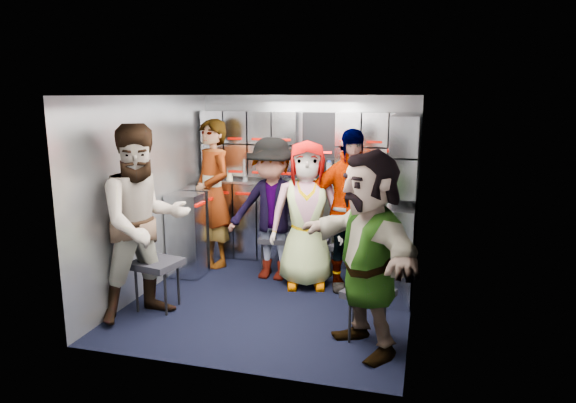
% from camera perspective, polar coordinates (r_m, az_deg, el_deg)
% --- Properties ---
extents(floor, '(3.00, 3.00, 0.00)m').
position_cam_1_polar(floor, '(5.53, -1.48, -10.62)').
color(floor, black).
rests_on(floor, ground).
extents(wall_back, '(2.80, 0.04, 2.10)m').
position_cam_1_polar(wall_back, '(6.64, 2.19, 2.65)').
color(wall_back, '#92989F').
rests_on(wall_back, ground).
extents(wall_left, '(0.04, 3.00, 2.10)m').
position_cam_1_polar(wall_left, '(5.77, -14.98, 0.84)').
color(wall_left, '#92989F').
rests_on(wall_left, ground).
extents(wall_right, '(0.04, 3.00, 2.10)m').
position_cam_1_polar(wall_right, '(5.00, 14.01, -0.76)').
color(wall_right, '#92989F').
rests_on(wall_right, ground).
extents(ceiling, '(2.80, 3.00, 0.02)m').
position_cam_1_polar(ceiling, '(5.11, -1.60, 11.71)').
color(ceiling, silver).
rests_on(ceiling, wall_back).
extents(cart_bank_back, '(2.68, 0.38, 0.99)m').
position_cam_1_polar(cart_bank_back, '(6.55, 1.74, -2.43)').
color(cart_bank_back, '#9CA2AC').
rests_on(cart_bank_back, ground).
extents(cart_bank_left, '(0.38, 0.76, 0.99)m').
position_cam_1_polar(cart_bank_left, '(6.28, -10.49, -3.28)').
color(cart_bank_left, '#9CA2AC').
rests_on(cart_bank_left, ground).
extents(counter, '(2.68, 0.42, 0.03)m').
position_cam_1_polar(counter, '(6.45, 1.77, 2.05)').
color(counter, silver).
rests_on(counter, cart_bank_back).
extents(locker_bank_back, '(2.68, 0.28, 0.82)m').
position_cam_1_polar(locker_bank_back, '(6.44, 1.92, 6.31)').
color(locker_bank_back, '#9CA2AC').
rests_on(locker_bank_back, wall_back).
extents(locker_bank_right, '(0.28, 1.00, 0.82)m').
position_cam_1_polar(locker_bank_right, '(5.63, 12.89, 5.21)').
color(locker_bank_right, '#9CA2AC').
rests_on(locker_bank_right, wall_right).
extents(right_cabinet, '(0.28, 1.20, 1.00)m').
position_cam_1_polar(right_cabinet, '(5.73, 12.38, -4.79)').
color(right_cabinet, '#9CA2AC').
rests_on(right_cabinet, ground).
extents(coffee_niche, '(0.46, 0.16, 0.84)m').
position_cam_1_polar(coffee_niche, '(6.46, 3.60, 6.13)').
color(coffee_niche, black).
rests_on(coffee_niche, wall_back).
extents(red_latch_strip, '(2.60, 0.02, 0.03)m').
position_cam_1_polar(red_latch_strip, '(6.28, 1.33, 0.54)').
color(red_latch_strip, '#A60901').
rests_on(red_latch_strip, cart_bank_back).
extents(jump_seat_near_left, '(0.49, 0.47, 0.50)m').
position_cam_1_polar(jump_seat_near_left, '(5.28, -14.39, -6.96)').
color(jump_seat_near_left, black).
rests_on(jump_seat_near_left, ground).
extents(jump_seat_mid_left, '(0.42, 0.40, 0.46)m').
position_cam_1_polar(jump_seat_mid_left, '(6.14, -1.27, -4.32)').
color(jump_seat_mid_left, black).
rests_on(jump_seat_mid_left, ground).
extents(jump_seat_center, '(0.40, 0.38, 0.47)m').
position_cam_1_polar(jump_seat_center, '(5.90, 2.44, -4.87)').
color(jump_seat_center, black).
rests_on(jump_seat_center, ground).
extents(jump_seat_mid_right, '(0.48, 0.47, 0.44)m').
position_cam_1_polar(jump_seat_mid_right, '(5.87, 6.92, -5.30)').
color(jump_seat_mid_right, black).
rests_on(jump_seat_mid_right, ground).
extents(jump_seat_near_right, '(0.49, 0.48, 0.45)m').
position_cam_1_polar(jump_seat_near_right, '(4.58, 8.92, -10.33)').
color(jump_seat_near_right, black).
rests_on(jump_seat_near_right, ground).
extents(attendant_standing, '(0.79, 0.75, 1.82)m').
position_cam_1_polar(attendant_standing, '(6.39, -8.35, 0.89)').
color(attendant_standing, black).
rests_on(attendant_standing, ground).
extents(attendant_arc_a, '(1.11, 1.14, 1.85)m').
position_cam_1_polar(attendant_arc_a, '(4.99, -15.68, -2.33)').
color(attendant_arc_a, black).
rests_on(attendant_arc_a, ground).
extents(attendant_arc_b, '(1.10, 0.67, 1.64)m').
position_cam_1_polar(attendant_arc_b, '(5.87, -1.79, -0.88)').
color(attendant_arc_b, black).
rests_on(attendant_arc_b, ground).
extents(attendant_arc_c, '(0.90, 0.69, 1.63)m').
position_cam_1_polar(attendant_arc_c, '(5.62, 2.07, -1.50)').
color(attendant_arc_c, black).
rests_on(attendant_arc_c, ground).
extents(attendant_arc_d, '(1.11, 0.72, 1.76)m').
position_cam_1_polar(attendant_arc_d, '(5.58, 6.78, -0.98)').
color(attendant_arc_d, black).
rests_on(attendant_arc_d, ground).
extents(attendant_arc_e, '(1.39, 1.53, 1.69)m').
position_cam_1_polar(attendant_arc_e, '(4.25, 8.84, -5.60)').
color(attendant_arc_e, black).
rests_on(attendant_arc_e, ground).
extents(bottle_left, '(0.07, 0.07, 0.27)m').
position_cam_1_polar(bottle_left, '(6.59, -4.81, 3.55)').
color(bottle_left, white).
rests_on(bottle_left, counter).
extents(bottle_mid, '(0.06, 0.06, 0.27)m').
position_cam_1_polar(bottle_mid, '(6.37, 1.72, 3.30)').
color(bottle_mid, white).
rests_on(bottle_mid, counter).
extents(bottle_right, '(0.07, 0.07, 0.27)m').
position_cam_1_polar(bottle_right, '(6.31, 4.59, 3.16)').
color(bottle_right, white).
rests_on(bottle_right, counter).
extents(cup_left, '(0.08, 0.08, 0.09)m').
position_cam_1_polar(cup_left, '(6.67, -6.50, 2.83)').
color(cup_left, tan).
rests_on(cup_left, counter).
extents(cup_right, '(0.08, 0.08, 0.11)m').
position_cam_1_polar(cup_right, '(6.28, 5.84, 2.37)').
color(cup_right, tan).
rests_on(cup_right, counter).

